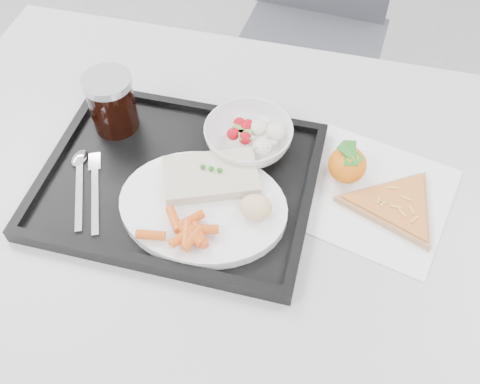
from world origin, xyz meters
name	(u,v)px	position (x,y,z in m)	size (l,w,h in m)	color
table	(238,211)	(0.00, 0.30, 0.68)	(1.20, 0.80, 0.75)	#A4A5A7
chair	(315,11)	(0.02, 1.16, 0.54)	(0.45, 0.45, 0.93)	#393A40
tray	(179,181)	(-0.10, 0.28, 0.76)	(0.45, 0.35, 0.03)	black
dinner_plate	(203,206)	(-0.04, 0.23, 0.77)	(0.27, 0.27, 0.02)	white
fish_fillet	(211,176)	(-0.04, 0.28, 0.79)	(0.17, 0.14, 0.03)	beige
bread_roll	(256,207)	(0.04, 0.23, 0.80)	(0.06, 0.05, 0.03)	tan
salad_bowl	(248,137)	(0.00, 0.38, 0.79)	(0.15, 0.15, 0.05)	white
cola_glass	(112,102)	(-0.25, 0.38, 0.82)	(0.08, 0.08, 0.11)	black
cutlery	(85,180)	(-0.25, 0.24, 0.77)	(0.11, 0.16, 0.01)	silver
napkin	(371,195)	(0.22, 0.34, 0.75)	(0.30, 0.29, 0.00)	white
tangerine	(347,165)	(0.17, 0.37, 0.79)	(0.08, 0.08, 0.07)	orange
pizza_slice	(396,205)	(0.26, 0.32, 0.76)	(0.22, 0.22, 0.02)	#B37A52
carrot_pile	(186,231)	(-0.05, 0.17, 0.80)	(0.12, 0.08, 0.02)	#D85418
salad_contents	(255,133)	(0.01, 0.39, 0.80)	(0.10, 0.07, 0.03)	#AC0815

